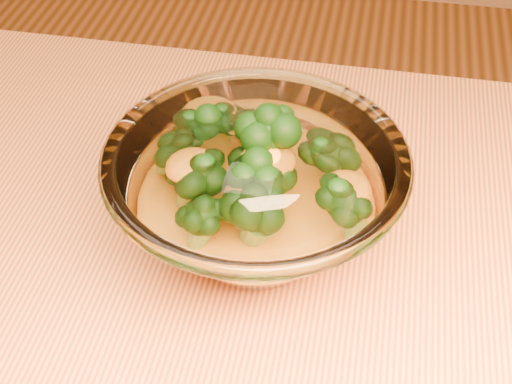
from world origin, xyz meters
TOP-DOWN VIEW (x-y plane):
  - glass_bowl at (-0.04, 0.11)m, footprint 0.24×0.24m
  - cheese_sauce at (-0.04, 0.11)m, footprint 0.14×0.14m
  - broccoli_heap at (-0.05, 0.12)m, footprint 0.18×0.15m

SIDE VIEW (x-z plane):
  - cheese_sauce at x=-0.04m, z-range 0.76..0.80m
  - glass_bowl at x=-0.04m, z-range 0.75..0.86m
  - broccoli_heap at x=-0.05m, z-range 0.78..0.87m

